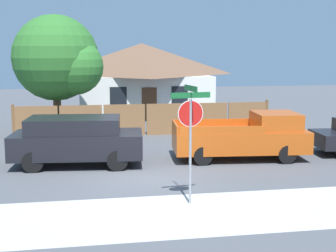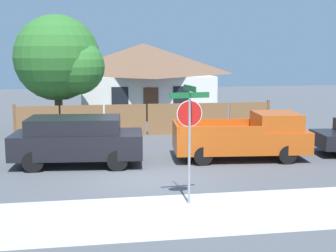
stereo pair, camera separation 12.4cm
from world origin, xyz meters
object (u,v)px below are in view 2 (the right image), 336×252
Objects in this scene: orange_pickup at (246,137)px; stop_sign at (189,124)px; red_suv at (77,139)px; house at (144,77)px; oak_tree at (61,60)px.

orange_pickup is 1.63× the size of stop_sign.
house is at bearing 79.57° from red_suv.
house reaches higher than orange_pickup.
house is 1.70× the size of orange_pickup.
red_suv is 0.92× the size of orange_pickup.
house is at bearing 55.30° from oak_tree.
red_suv is at bearing -82.94° from oak_tree.
red_suv is 6.36m from orange_pickup.
orange_pickup is at bearing 5.06° from red_suv.
stop_sign is (-3.27, -4.92, 1.34)m from orange_pickup.
oak_tree is 12.96m from stop_sign.
house is 14.77m from orange_pickup.
orange_pickup is 6.06m from stop_sign.
stop_sign is at bearing -118.32° from orange_pickup.
stop_sign reaches higher than red_suv.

